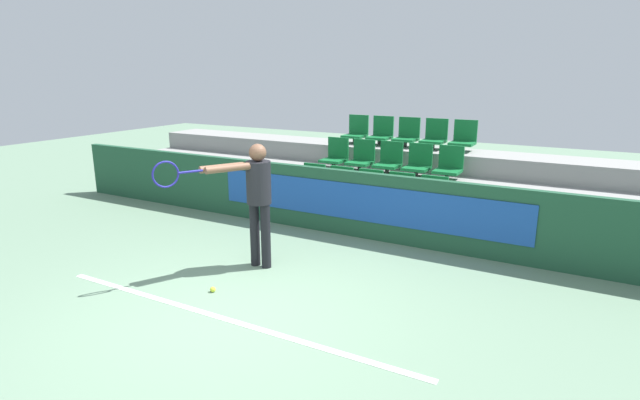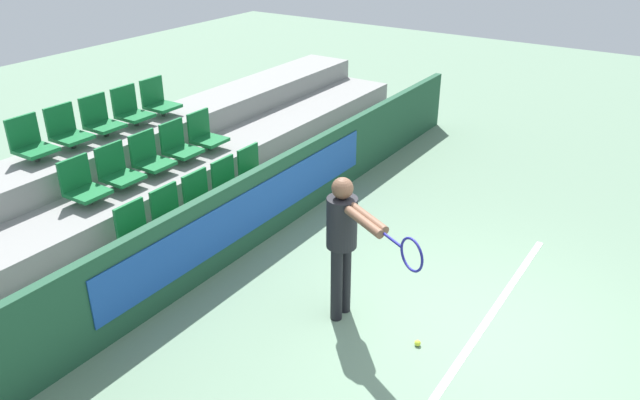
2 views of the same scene
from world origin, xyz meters
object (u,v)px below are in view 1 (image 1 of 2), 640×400
object	(u,v)px
stadium_chair_13	(435,136)
tennis_ball	(213,289)
stadium_chair_4	(432,198)
stadium_chair_1	(339,186)
stadium_chair_12	(407,135)
stadium_chair_7	(389,160)
stadium_chair_11	(381,133)
tennis_player	(254,192)
stadium_chair_2	(368,190)
stadium_chair_0	(311,183)
stadium_chair_8	(418,163)
stadium_chair_3	(399,194)
stadium_chair_14	(464,138)
stadium_chair_9	(449,166)
stadium_chair_6	(361,158)
stadium_chair_5	(335,155)
stadium_chair_10	(356,132)

from	to	relation	value
stadium_chair_13	tennis_ball	world-z (taller)	stadium_chair_13
stadium_chair_4	stadium_chair_1	bearing A→B (deg)	180.00
stadium_chair_12	stadium_chair_13	size ratio (longest dim) A/B	1.00
stadium_chair_7	stadium_chair_12	bearing A→B (deg)	90.00
stadium_chair_11	tennis_player	bearing A→B (deg)	-89.46
stadium_chair_4	stadium_chair_7	xyz separation A→B (m)	(-1.12, 0.95, 0.37)
stadium_chair_2	stadium_chair_0	bearing A→B (deg)	180.00
stadium_chair_0	stadium_chair_7	bearing A→B (deg)	40.32
stadium_chair_7	tennis_ball	size ratio (longest dim) A/B	8.71
stadium_chair_11	tennis_ball	world-z (taller)	stadium_chair_11
stadium_chair_0	stadium_chair_8	size ratio (longest dim) A/B	1.00
stadium_chair_8	stadium_chair_12	distance (m)	1.16
stadium_chair_4	stadium_chair_0	bearing A→B (deg)	180.00
stadium_chair_3	stadium_chair_12	bearing A→B (deg)	106.41
stadium_chair_14	stadium_chair_13	bearing A→B (deg)	180.00
stadium_chair_9	stadium_chair_13	bearing A→B (deg)	120.50
stadium_chair_4	stadium_chair_7	size ratio (longest dim) A/B	1.00
stadium_chair_8	tennis_player	distance (m)	3.64
stadium_chair_3	tennis_player	xyz separation A→B (m)	(-1.07, -2.53, 0.44)
stadium_chair_1	stadium_chair_14	distance (m)	2.63
stadium_chair_6	stadium_chair_11	bearing A→B (deg)	90.00
stadium_chair_6	stadium_chair_14	xyz separation A→B (m)	(1.67, 0.95, 0.37)
stadium_chair_2	stadium_chair_13	distance (m)	2.11
stadium_chair_3	stadium_chair_12	world-z (taller)	stadium_chair_12
stadium_chair_0	stadium_chair_6	world-z (taller)	stadium_chair_6
stadium_chair_13	stadium_chair_5	bearing A→B (deg)	-150.50
stadium_chair_6	stadium_chair_5	bearing A→B (deg)	180.00
stadium_chair_1	stadium_chair_4	bearing A→B (deg)	0.00
stadium_chair_0	stadium_chair_8	xyz separation A→B (m)	(1.67, 0.95, 0.37)
stadium_chair_9	stadium_chair_11	xyz separation A→B (m)	(-1.67, 0.95, 0.37)
stadium_chair_14	stadium_chair_9	bearing A→B (deg)	-90.00
stadium_chair_0	stadium_chair_6	distance (m)	1.16
stadium_chair_12	stadium_chair_14	bearing A→B (deg)	0.00
stadium_chair_4	tennis_ball	xyz separation A→B (m)	(-1.62, -3.43, -0.57)
stadium_chair_0	stadium_chair_14	world-z (taller)	stadium_chair_14
stadium_chair_1	stadium_chair_12	bearing A→B (deg)	73.59
stadium_chair_10	stadium_chair_12	size ratio (longest dim) A/B	1.00
stadium_chair_11	tennis_player	world-z (taller)	stadium_chair_11
stadium_chair_0	stadium_chair_5	bearing A→B (deg)	90.00
stadium_chair_8	stadium_chair_12	bearing A→B (deg)	120.50
stadium_chair_9	stadium_chair_14	size ratio (longest dim) A/B	1.00
stadium_chair_2	stadium_chair_5	size ratio (longest dim) A/B	1.00
stadium_chair_5	stadium_chair_10	distance (m)	1.02
stadium_chair_4	stadium_chair_14	bearing A→B (deg)	90.00
stadium_chair_7	stadium_chair_2	bearing A→B (deg)	-90.00
stadium_chair_1	stadium_chair_7	xyz separation A→B (m)	(0.56, 0.95, 0.37)
stadium_chair_4	tennis_player	distance (m)	3.04
stadium_chair_12	stadium_chair_8	bearing A→B (deg)	-59.50
stadium_chair_1	tennis_ball	xyz separation A→B (m)	(0.05, -3.43, -0.57)
stadium_chair_5	stadium_chair_13	size ratio (longest dim) A/B	1.00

